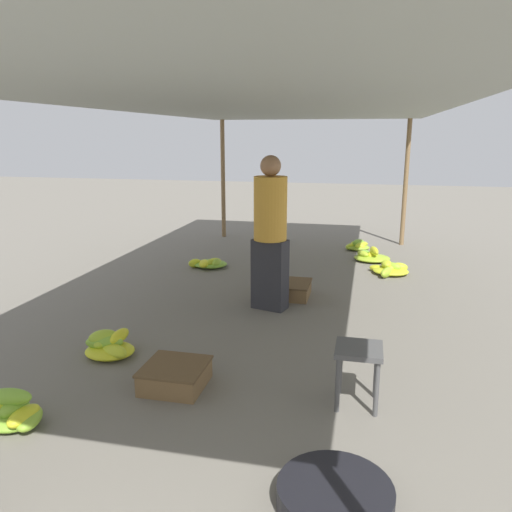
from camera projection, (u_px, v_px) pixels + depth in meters
The scene contains 14 objects.
canopy_post_back_left at pixel (223, 180), 9.60m from camera, with size 0.08×0.08×2.23m, color olive.
canopy_post_back_right at pixel (406, 183), 8.87m from camera, with size 0.08×0.08×2.23m, color olive.
canopy_tarp at pixel (268, 105), 5.13m from camera, with size 3.79×8.50×0.04m, color #9EA399.
stool at pixel (358, 359), 3.64m from camera, with size 0.34×0.34×0.46m.
basin_black at pixel (335, 496), 2.68m from camera, with size 0.63×0.63×0.13m.
banana_pile_left_0 at pixel (110, 345), 4.54m from camera, with size 0.49×0.46×0.23m.
banana_pile_left_1 at pixel (14, 412), 3.45m from camera, with size 0.55×0.41×0.27m.
banana_pile_left_2 at pixel (209, 264), 7.54m from camera, with size 0.59×0.53×0.15m.
banana_pile_right_0 at pixel (390, 269), 7.19m from camera, with size 0.58×0.58×0.20m.
banana_pile_right_1 at pixel (371, 256), 7.95m from camera, with size 0.57×0.59×0.24m.
banana_pile_right_2 at pixel (357, 246), 8.70m from camera, with size 0.44×0.46×0.19m.
crate_near at pixel (288, 289), 6.19m from camera, with size 0.54×0.54×0.18m.
crate_mid at pixel (175, 376), 3.97m from camera, with size 0.49×0.49×0.19m.
shopper_walking_mid at pixel (270, 231), 5.58m from camera, with size 0.46×0.46×1.75m.
Camera 1 is at (1.07, -0.90, 1.96)m, focal length 35.00 mm.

